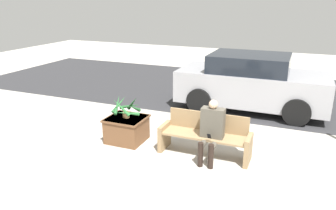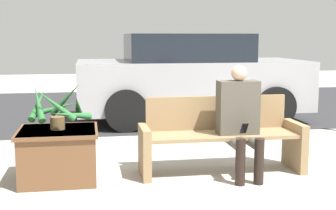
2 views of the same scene
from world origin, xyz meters
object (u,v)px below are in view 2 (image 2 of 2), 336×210
object	(u,v)px
parked_car	(190,78)
potted_plant	(57,108)
bench	(221,136)
planter_box	(59,153)
person_seated	(240,116)

from	to	relation	value
parked_car	potted_plant	bearing A→B (deg)	-122.97
potted_plant	parked_car	size ratio (longest dim) A/B	0.17
bench	potted_plant	size ratio (longest dim) A/B	2.73
planter_box	parked_car	xyz separation A→B (m)	(2.17, 3.34, 0.49)
bench	parked_car	size ratio (longest dim) A/B	0.45
bench	parked_car	distance (m)	3.34
person_seated	parked_car	xyz separation A→B (m)	(0.20, 3.48, 0.12)
planter_box	person_seated	bearing A→B (deg)	-4.25
planter_box	potted_plant	world-z (taller)	potted_plant
potted_plant	person_seated	bearing A→B (deg)	-4.31
person_seated	planter_box	world-z (taller)	person_seated
potted_plant	parked_car	distance (m)	3.97
bench	parked_car	xyz separation A→B (m)	(0.37, 3.30, 0.37)
bench	person_seated	bearing A→B (deg)	-47.44
person_seated	planter_box	size ratio (longest dim) A/B	1.47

